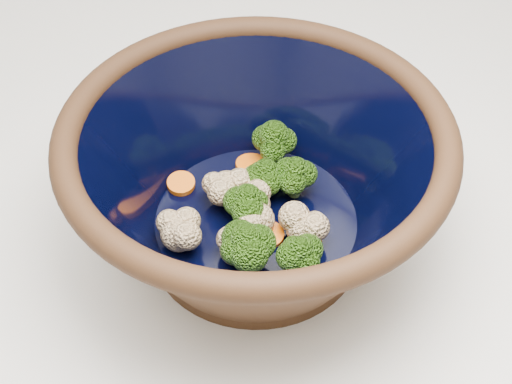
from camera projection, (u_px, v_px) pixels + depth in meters
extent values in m
cylinder|color=black|center=(256.00, 237.00, 0.68)|extent=(0.20, 0.20, 0.01)
torus|color=black|center=(256.00, 134.00, 0.58)|extent=(0.33, 0.33, 0.02)
cylinder|color=black|center=(256.00, 219.00, 0.66)|extent=(0.19, 0.19, 0.00)
cylinder|color=#608442|center=(247.00, 260.00, 0.61)|extent=(0.01, 0.01, 0.02)
ellipsoid|color=#396813|center=(247.00, 241.00, 0.59)|extent=(0.04, 0.04, 0.04)
cylinder|color=#608442|center=(265.00, 188.00, 0.67)|extent=(0.01, 0.01, 0.02)
ellipsoid|color=#396813|center=(266.00, 172.00, 0.66)|extent=(0.04, 0.04, 0.03)
cylinder|color=#608442|center=(295.00, 188.00, 0.67)|extent=(0.01, 0.01, 0.02)
ellipsoid|color=#396813|center=(295.00, 171.00, 0.66)|extent=(0.04, 0.04, 0.03)
cylinder|color=#608442|center=(273.00, 156.00, 0.70)|extent=(0.01, 0.01, 0.02)
ellipsoid|color=#396813|center=(274.00, 137.00, 0.68)|extent=(0.04, 0.04, 0.04)
cylinder|color=#608442|center=(300.00, 266.00, 0.61)|extent=(0.01, 0.01, 0.02)
ellipsoid|color=#396813|center=(301.00, 251.00, 0.59)|extent=(0.04, 0.04, 0.03)
cylinder|color=#608442|center=(248.00, 217.00, 0.65)|extent=(0.01, 0.01, 0.02)
ellipsoid|color=#396813|center=(248.00, 199.00, 0.63)|extent=(0.04, 0.04, 0.03)
sphere|color=beige|center=(259.00, 188.00, 0.67)|extent=(0.03, 0.03, 0.03)
sphere|color=beige|center=(258.00, 188.00, 0.66)|extent=(0.03, 0.03, 0.03)
sphere|color=beige|center=(252.00, 205.00, 0.65)|extent=(0.03, 0.03, 0.03)
sphere|color=beige|center=(179.00, 234.00, 0.62)|extent=(0.03, 0.03, 0.03)
sphere|color=beige|center=(227.00, 189.00, 0.66)|extent=(0.03, 0.03, 0.03)
sphere|color=beige|center=(257.00, 220.00, 0.63)|extent=(0.03, 0.03, 0.03)
sphere|color=beige|center=(235.00, 251.00, 0.61)|extent=(0.03, 0.03, 0.03)
sphere|color=beige|center=(303.00, 228.00, 0.63)|extent=(0.03, 0.03, 0.03)
cylinder|color=orange|center=(254.00, 214.00, 0.65)|extent=(0.03, 0.03, 0.01)
cylinder|color=orange|center=(306.00, 244.00, 0.63)|extent=(0.03, 0.03, 0.01)
cylinder|color=orange|center=(181.00, 183.00, 0.68)|extent=(0.03, 0.03, 0.01)
cylinder|color=orange|center=(270.00, 235.00, 0.64)|extent=(0.03, 0.03, 0.01)
cylinder|color=orange|center=(252.00, 166.00, 0.70)|extent=(0.03, 0.03, 0.01)
cylinder|color=orange|center=(302.00, 269.00, 0.61)|extent=(0.03, 0.03, 0.01)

